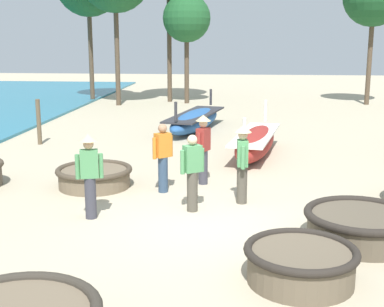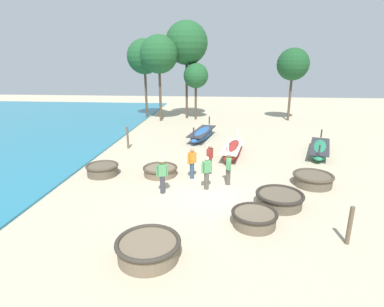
{
  "view_description": "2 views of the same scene",
  "coord_description": "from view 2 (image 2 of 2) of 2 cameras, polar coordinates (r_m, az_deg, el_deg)",
  "views": [
    {
      "loc": [
        0.7,
        -9.61,
        3.48
      ],
      "look_at": [
        -0.42,
        2.49,
        0.8
      ],
      "focal_mm": 50.0,
      "sensor_mm": 36.0,
      "label": 1
    },
    {
      "loc": [
        0.27,
        -12.03,
        5.58
      ],
      "look_at": [
        -1.09,
        2.6,
        1.11
      ],
      "focal_mm": 28.0,
      "sensor_mm": 36.0,
      "label": 2
    }
  ],
  "objects": [
    {
      "name": "long_boat_white_hull",
      "position": [
        22.85,
        1.94,
        3.76
      ],
      "size": [
        2.08,
        5.04,
        1.33
      ],
      "color": "#285693",
      "rests_on": "ground"
    },
    {
      "name": "long_boat_red_hull",
      "position": [
        20.68,
        23.11,
        0.83
      ],
      "size": [
        2.59,
        4.99,
        1.14
      ],
      "color": "#237551",
      "rests_on": "ground"
    },
    {
      "name": "mooring_post_mid_beach",
      "position": [
        10.91,
        27.84,
        -12.05
      ],
      "size": [
        0.14,
        0.14,
        1.31
      ],
      "primitive_type": "cylinder",
      "color": "brown",
      "rests_on": "ground"
    },
    {
      "name": "coracle_beside_post",
      "position": [
        11.1,
        11.76,
        -11.88
      ],
      "size": [
        1.65,
        1.65,
        0.54
      ],
      "color": "brown",
      "rests_on": "ground"
    },
    {
      "name": "fisherman_hauling",
      "position": [
        14.13,
        6.96,
        -2.3
      ],
      "size": [
        0.36,
        0.53,
        1.67
      ],
      "color": "#4C473D",
      "rests_on": "ground"
    },
    {
      "name": "coracle_front_left",
      "position": [
        12.75,
        16.32,
        -8.23
      ],
      "size": [
        1.93,
        1.93,
        0.56
      ],
      "color": "brown",
      "rests_on": "ground"
    },
    {
      "name": "fisherman_by_coracle",
      "position": [
        13.19,
        -5.71,
        -3.68
      ],
      "size": [
        0.51,
        0.36,
        1.67
      ],
      "color": "#383842",
      "rests_on": "ground"
    },
    {
      "name": "tree_tall_back",
      "position": [
        31.44,
        18.67,
        15.75
      ],
      "size": [
        3.06,
        3.06,
        6.96
      ],
      "color": "#4C3D2D",
      "rests_on": "ground"
    },
    {
      "name": "coracle_weathered",
      "position": [
        9.35,
        -8.32,
        -17.4
      ],
      "size": [
        1.96,
        1.96,
        0.61
      ],
      "color": "brown",
      "rests_on": "ground"
    },
    {
      "name": "coracle_nearest",
      "position": [
        16.12,
        -16.69,
        -2.9
      ],
      "size": [
        1.66,
        1.66,
        0.57
      ],
      "color": "brown",
      "rests_on": "ground"
    },
    {
      "name": "ground_plane",
      "position": [
        13.26,
        3.68,
        -7.99
      ],
      "size": [
        80.0,
        80.0,
        0.0
      ],
      "primitive_type": "plane",
      "color": "tan"
    },
    {
      "name": "tree_right_mid",
      "position": [
        31.27,
        -1.06,
        20.29
      ],
      "size": [
        4.18,
        4.18,
        9.53
      ],
      "color": "#4C3D2D",
      "rests_on": "ground"
    },
    {
      "name": "fisherman_standing_right",
      "position": [
        14.85,
        -0.0,
        -1.71
      ],
      "size": [
        0.41,
        0.39,
        1.57
      ],
      "color": "#2D425B",
      "rests_on": "ground"
    },
    {
      "name": "fisherman_with_hat",
      "position": [
        15.48,
        3.41,
        -0.48
      ],
      "size": [
        0.36,
        0.49,
        1.67
      ],
      "color": "#383842",
      "rests_on": "ground"
    },
    {
      "name": "tree_center",
      "position": [
        31.85,
        -9.05,
        17.74
      ],
      "size": [
        3.47,
        3.47,
        7.91
      ],
      "color": "#4C3D2D",
      "rests_on": "ground"
    },
    {
      "name": "fisherman_standing_left",
      "position": [
        13.59,
        2.8,
        -3.53
      ],
      "size": [
        0.46,
        0.37,
        1.57
      ],
      "color": "#4C473D",
      "rests_on": "ground"
    },
    {
      "name": "coracle_front_right",
      "position": [
        15.51,
        -6.07,
        -3.23
      ],
      "size": [
        1.78,
        1.78,
        0.48
      ],
      "color": "brown",
      "rests_on": "ground"
    },
    {
      "name": "mooring_post_shoreline",
      "position": [
        20.59,
        -12.16,
        2.94
      ],
      "size": [
        0.14,
        0.14,
        1.48
      ],
      "primitive_type": "cylinder",
      "color": "brown",
      "rests_on": "ground"
    },
    {
      "name": "tree_leftmost",
      "position": [
        30.52,
        0.74,
        14.56
      ],
      "size": [
        2.45,
        2.45,
        5.59
      ],
      "color": "#4C3D2D",
      "rests_on": "ground"
    },
    {
      "name": "long_boat_ochre_hull",
      "position": [
        18.73,
        7.76,
        0.73
      ],
      "size": [
        1.69,
        4.47,
        1.43
      ],
      "color": "maroon",
      "rests_on": "ground"
    },
    {
      "name": "tree_left_mid",
      "position": [
        29.82,
        -6.3,
        18.24
      ],
      "size": [
        3.57,
        3.57,
        8.13
      ],
      "color": "#4C3D2D",
      "rests_on": "ground"
    },
    {
      "name": "coracle_far_right",
      "position": [
        15.3,
        22.04,
        -4.54
      ],
      "size": [
        1.87,
        1.87,
        0.56
      ],
      "color": "brown",
      "rests_on": "ground"
    }
  ]
}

